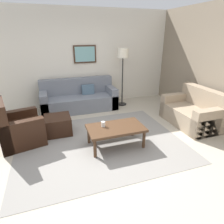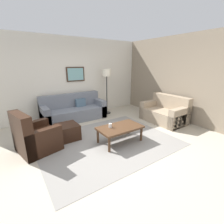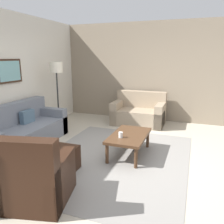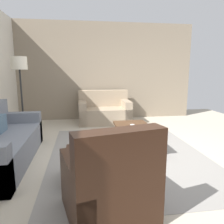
{
  "view_description": "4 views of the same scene",
  "coord_description": "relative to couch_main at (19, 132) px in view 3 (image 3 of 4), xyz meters",
  "views": [
    {
      "loc": [
        -0.87,
        -3.31,
        2.08
      ],
      "look_at": [
        0.25,
        -0.03,
        0.66
      ],
      "focal_mm": 30.5,
      "sensor_mm": 36.0,
      "label": 1
    },
    {
      "loc": [
        -1.93,
        -3.09,
        1.93
      ],
      "look_at": [
        0.15,
        -0.01,
        0.77
      ],
      "focal_mm": 25.28,
      "sensor_mm": 36.0,
      "label": 2
    },
    {
      "loc": [
        -3.68,
        -1.3,
        1.83
      ],
      "look_at": [
        0.05,
        0.07,
        0.87
      ],
      "focal_mm": 36.68,
      "sensor_mm": 36.0,
      "label": 3
    },
    {
      "loc": [
        -3.48,
        0.78,
        1.42
      ],
      "look_at": [
        0.11,
        0.25,
        0.73
      ],
      "focal_mm": 34.62,
      "sensor_mm": 36.0,
      "label": 4
    }
  ],
  "objects": [
    {
      "name": "ground_plane",
      "position": [
        0.07,
        -2.11,
        -0.3
      ],
      "size": [
        8.0,
        8.0,
        0.0
      ],
      "primitive_type": "plane",
      "color": "#B2A893"
    },
    {
      "name": "stone_feature_panel",
      "position": [
        3.07,
        -2.11,
        1.1
      ],
      "size": [
        0.12,
        5.2,
        2.8
      ],
      "primitive_type": "cube",
      "color": "gray",
      "rests_on": "ground_plane"
    },
    {
      "name": "area_rug",
      "position": [
        0.07,
        -2.11,
        -0.29
      ],
      "size": [
        3.3,
        2.6,
        0.01
      ],
      "primitive_type": "cube",
      "color": "gray",
      "rests_on": "ground_plane"
    },
    {
      "name": "couch_main",
      "position": [
        0.0,
        0.0,
        0.0
      ],
      "size": [
        2.14,
        0.87,
        0.88
      ],
      "color": "slate",
      "rests_on": "ground_plane"
    },
    {
      "name": "couch_loveseat",
      "position": [
        2.52,
        -1.98,
        -0.0
      ],
      "size": [
        0.89,
        1.4,
        0.88
      ],
      "color": "gray",
      "rests_on": "ground_plane"
    },
    {
      "name": "armchair_leather",
      "position": [
        -1.51,
        -1.6,
        0.01
      ],
      "size": [
        0.96,
        0.96,
        0.95
      ],
      "color": "black",
      "rests_on": "ground_plane"
    },
    {
      "name": "ottoman",
      "position": [
        -0.71,
        -1.4,
        -0.1
      ],
      "size": [
        0.56,
        0.56,
        0.4
      ],
      "primitive_type": "cube",
      "color": "black",
      "rests_on": "ground_plane"
    },
    {
      "name": "coffee_table",
      "position": [
        0.34,
        -2.31,
        0.06
      ],
      "size": [
        1.1,
        0.64,
        0.41
      ],
      "color": "#472D1C",
      "rests_on": "ground_plane"
    },
    {
      "name": "cup",
      "position": [
        0.12,
        -2.21,
        0.16
      ],
      "size": [
        0.08,
        0.08,
        0.1
      ],
      "primitive_type": "cylinder",
      "color": "white",
      "rests_on": "coffee_table"
    },
    {
      "name": "lamp_standing",
      "position": [
        1.34,
        -0.11,
        1.11
      ],
      "size": [
        0.32,
        0.32,
        1.71
      ],
      "color": "black",
      "rests_on": "ground_plane"
    },
    {
      "name": "framed_artwork",
      "position": [
        0.33,
        0.4,
        1.23
      ],
      "size": [
        0.67,
        0.04,
        0.51
      ],
      "color": "#382316"
    }
  ]
}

